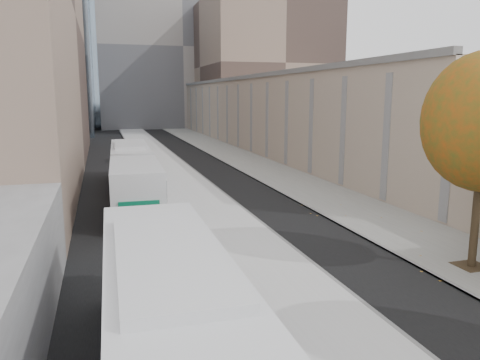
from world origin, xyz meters
name	(u,v)px	position (x,y,z in m)	size (l,w,h in m)	color
bus_platform	(174,177)	(-3.88, 35.00, 0.07)	(4.25, 150.00, 0.15)	silver
sidewalk	(272,172)	(4.12, 35.00, 0.04)	(4.75, 150.00, 0.08)	gray
building_tan	(277,111)	(15.50, 64.00, 4.00)	(18.00, 92.00, 8.00)	tan
building_far_block	(176,50)	(6.00, 96.00, 15.00)	(30.00, 18.00, 30.00)	gray
bus_far	(132,172)	(-7.31, 28.74, 1.54)	(2.98, 16.92, 2.81)	silver
distant_car	(123,156)	(-7.21, 44.84, 0.59)	(1.40, 3.48, 1.19)	silver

